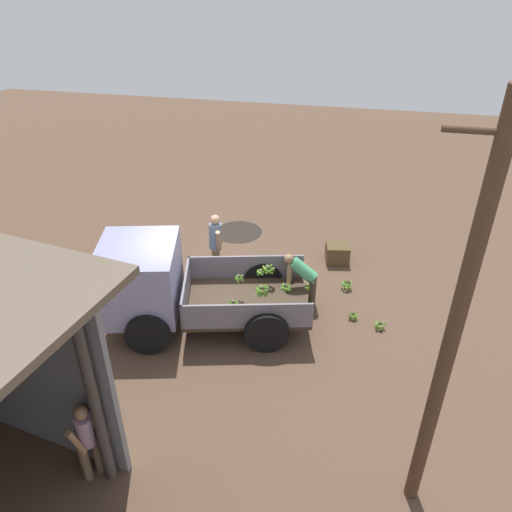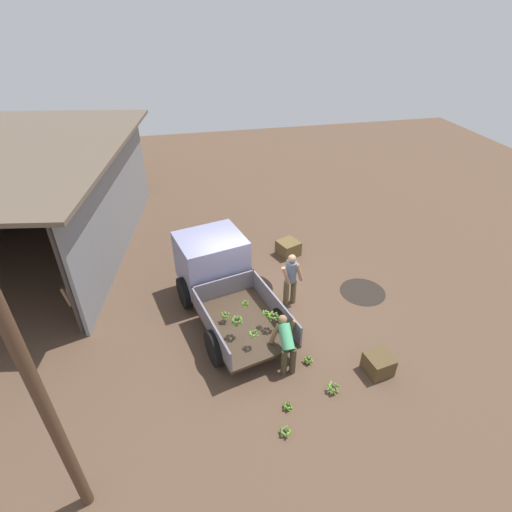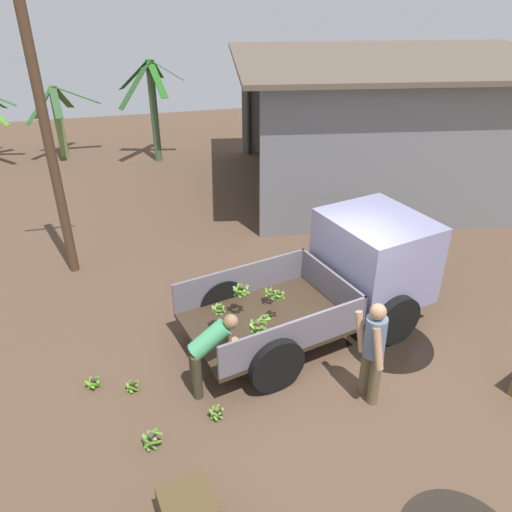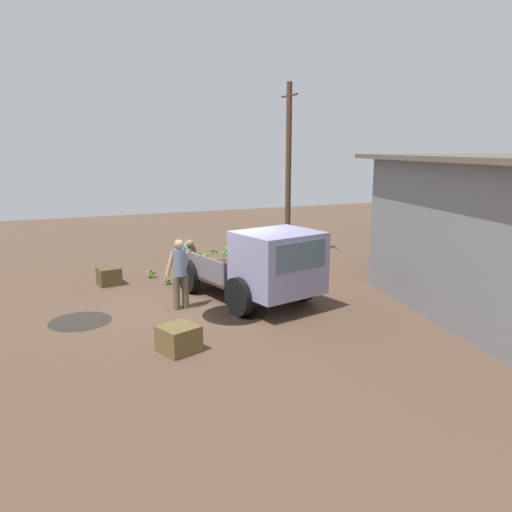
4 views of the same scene
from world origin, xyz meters
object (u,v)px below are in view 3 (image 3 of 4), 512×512
Objects in this scene: cargo_truck at (355,268)px; wooden_crate_0 at (188,512)px; utility_pole at (46,130)px; person_bystander_near_shed at (277,199)px; banana_bunch_on_ground_3 at (93,382)px; person_foreground_visitor at (373,348)px; banana_bunch_on_ground_2 at (217,412)px; person_worker_loading at (209,349)px; banana_bunch_on_ground_0 at (151,439)px; banana_bunch_on_ground_1 at (132,385)px.

wooden_crate_0 is (-3.55, -3.38, -0.79)m from cargo_truck.
cargo_truck is 0.77× the size of utility_pole.
person_bystander_near_shed reaches higher than banana_bunch_on_ground_3.
cargo_truck is 4.83m from banana_bunch_on_ground_3.
cargo_truck is 2.13m from person_foreground_visitor.
wooden_crate_0 is at bearing -111.92° from banana_bunch_on_ground_2.
person_foreground_visitor is at bearing -48.66° from utility_pole.
banana_bunch_on_ground_3 is at bearing 162.83° from person_worker_loading.
banana_bunch_on_ground_3 is (-0.79, 1.37, -0.03)m from banana_bunch_on_ground_0.
banana_bunch_on_ground_0 is at bearing -60.01° from banana_bunch_on_ground_3.
utility_pole reaches higher than banana_bunch_on_ground_3.
banana_bunch_on_ground_1 is at bearing -75.36° from utility_pole.
utility_pole is 4.89m from banana_bunch_on_ground_3.
banana_bunch_on_ground_1 is 0.88× the size of banana_bunch_on_ground_3.
cargo_truck is 3.17m from person_worker_loading.
banana_bunch_on_ground_2 is 2.06m from banana_bunch_on_ground_3.
cargo_truck reaches higher than banana_bunch_on_ground_1.
banana_bunch_on_ground_1 is (-3.77, -4.79, -0.76)m from person_bystander_near_shed.
wooden_crate_0 is (0.33, -1.27, 0.11)m from banana_bunch_on_ground_0.
wooden_crate_0 is at bearing 98.99° from person_bystander_near_shed.
banana_bunch_on_ground_0 is at bearing -165.22° from cargo_truck.
wooden_crate_0 reaches higher than banana_bunch_on_ground_3.
banana_bunch_on_ground_0 is at bearing -79.78° from banana_bunch_on_ground_1.
banana_bunch_on_ground_1 is (-1.19, 0.27, -0.69)m from person_worker_loading.
banana_bunch_on_ground_0 is at bearing -7.96° from person_foreground_visitor.
cargo_truck is at bearing -117.24° from person_foreground_visitor.
banana_bunch_on_ground_0 is 0.54× the size of wooden_crate_0.
banana_bunch_on_ground_3 is 2.87m from wooden_crate_0.
person_worker_loading is 5.63× the size of banana_bunch_on_ground_2.
banana_bunch_on_ground_0 is 0.99m from banana_bunch_on_ground_2.
banana_bunch_on_ground_1 is (-0.21, 1.14, -0.04)m from banana_bunch_on_ground_0.
cargo_truck reaches higher than banana_bunch_on_ground_0.
cargo_truck is 6.36m from utility_pole.
person_foreground_visitor reaches higher than banana_bunch_on_ground_0.
banana_bunch_on_ground_1 is at bearing 100.22° from banana_bunch_on_ground_0.
cargo_truck reaches higher than wooden_crate_0.
banana_bunch_on_ground_1 is 0.37× the size of wooden_crate_0.
utility_pole is 10.15× the size of wooden_crate_0.
cargo_truck is 4.97m from wooden_crate_0.
person_worker_loading is 4.18× the size of banana_bunch_on_ground_0.
person_worker_loading reaches higher than banana_bunch_on_ground_3.
utility_pole is 27.76× the size of banana_bunch_on_ground_1.
utility_pole is at bearing 41.61° from person_bystander_near_shed.
person_worker_loading is at bearing 87.17° from banana_bunch_on_ground_2.
banana_bunch_on_ground_0 is 1.29× the size of banana_bunch_on_ground_3.
person_worker_loading is 2.30m from wooden_crate_0.
person_bystander_near_shed reaches higher than banana_bunch_on_ground_2.
person_foreground_visitor is 2.39m from person_worker_loading.
utility_pole is 7.26m from wooden_crate_0.
banana_bunch_on_ground_2 is at bearing -32.09° from banana_bunch_on_ground_3.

